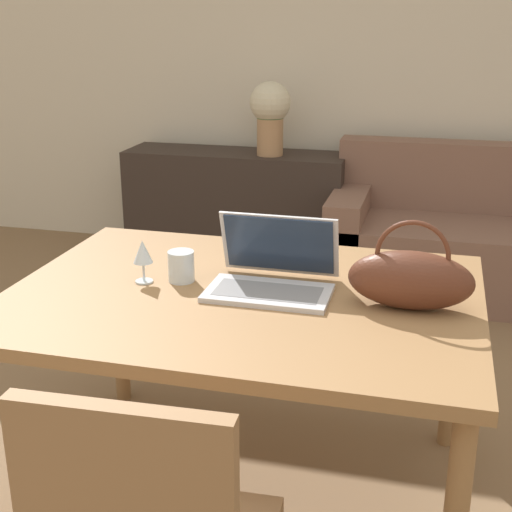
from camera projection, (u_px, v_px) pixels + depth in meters
wall_back at (359, 44)px, 4.35m from camera, size 10.00×0.06×2.70m
dining_table at (243, 313)px, 2.20m from camera, size 1.43×1.06×0.73m
couch at (497, 245)px, 4.03m from camera, size 1.87×0.77×0.82m
sideboard at (236, 207)px, 4.56m from camera, size 1.39×0.40×0.71m
laptop at (274, 270)px, 2.19m from camera, size 0.38×0.29×0.22m
drinking_glass at (181, 266)px, 2.25m from camera, size 0.08×0.08×0.10m
wine_glass at (143, 254)px, 2.23m from camera, size 0.06×0.06×0.14m
handbag at (411, 279)px, 2.03m from camera, size 0.36×0.15×0.26m
flower_vase at (270, 112)px, 4.26m from camera, size 0.25×0.25×0.44m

